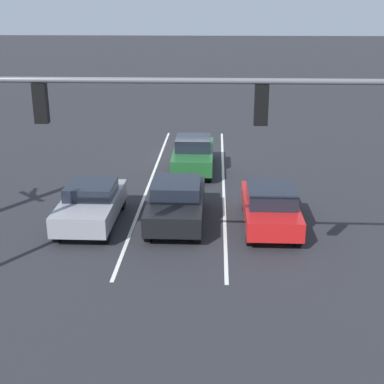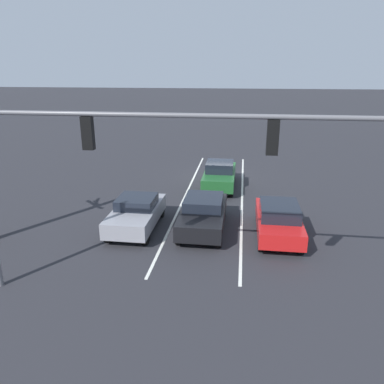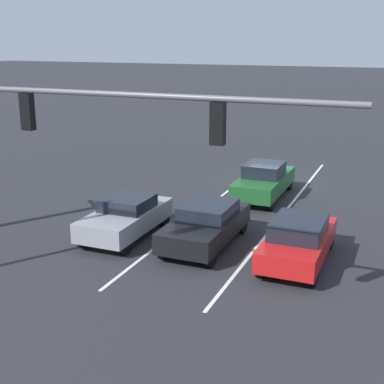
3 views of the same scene
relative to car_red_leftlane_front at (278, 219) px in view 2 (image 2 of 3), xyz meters
name	(u,v)px [view 2 (image 2 of 3)]	position (x,y,z in m)	size (l,w,h in m)	color
ground_plane	(218,179)	(3.23, -8.58, -0.78)	(240.00, 240.00, 0.00)	#28282D
lane_stripe_left_divider	(242,197)	(1.59, -5.12, -0.78)	(0.12, 18.91, 0.01)	silver
lane_stripe_center_divider	(186,194)	(4.87, -5.12, -0.78)	(0.12, 18.91, 0.01)	silver
car_red_leftlane_front	(278,219)	(0.00, 0.00, 0.00)	(1.84, 4.37, 1.51)	red
car_gray_rightlane_front	(136,213)	(6.39, 0.03, -0.02)	(1.90, 4.25, 1.48)	gray
car_black_midlane_front	(203,213)	(3.35, -0.30, -0.01)	(1.94, 4.53, 1.48)	black
car_darkgreen_midlane_second	(220,175)	(3.01, -6.81, 0.03)	(1.85, 4.74, 1.63)	#1E5928
traffic_signal_gantry	(96,154)	(5.92, 5.32, 3.90)	(12.09, 0.37, 6.33)	slate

